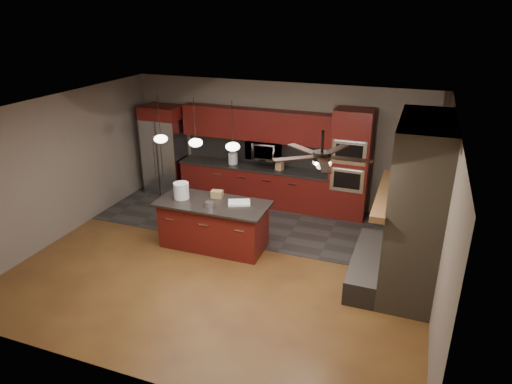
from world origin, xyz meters
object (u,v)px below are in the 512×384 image
at_px(kitchen_island, 214,224).
at_px(refrigerator, 165,150).
at_px(paint_can, 210,204).
at_px(paint_tray, 239,203).
at_px(microwave, 264,150).
at_px(counter_box, 280,166).
at_px(oven_tower, 350,165).
at_px(cardboard_box, 217,194).
at_px(counter_bucket, 233,159).
at_px(white_bucket, 181,191).

bearing_deg(kitchen_island, refrigerator, 136.30).
xyz_separation_m(paint_can, paint_tray, (0.44, 0.33, -0.03)).
xyz_separation_m(microwave, counter_box, (0.42, -0.10, -0.31)).
xyz_separation_m(refrigerator, kitchen_island, (2.31, -2.19, -0.61)).
relative_size(microwave, counter_box, 4.13).
height_order(oven_tower, refrigerator, oven_tower).
bearing_deg(cardboard_box, counter_bucket, 97.90).
bearing_deg(white_bucket, counter_bucket, 87.66).
distance_m(microwave, counter_box, 0.53).
bearing_deg(refrigerator, microwave, 3.00).
height_order(refrigerator, paint_tray, refrigerator).
bearing_deg(counter_bucket, white_bucket, -92.34).
relative_size(white_bucket, paint_tray, 0.78).
bearing_deg(counter_box, microwave, -177.98).
relative_size(white_bucket, counter_box, 1.76).
distance_m(oven_tower, refrigerator, 4.48).
bearing_deg(microwave, counter_box, -13.48).
distance_m(refrigerator, paint_tray, 3.48).
bearing_deg(white_bucket, microwave, 70.50).
relative_size(paint_tray, counter_box, 2.27).
bearing_deg(kitchen_island, counter_box, 74.55).
bearing_deg(paint_can, kitchen_island, 100.92).
height_order(refrigerator, cardboard_box, refrigerator).
bearing_deg(microwave, white_bucket, -109.50).
height_order(white_bucket, paint_can, white_bucket).
bearing_deg(microwave, paint_can, -93.30).
height_order(white_bucket, cardboard_box, white_bucket).
bearing_deg(counter_bucket, kitchen_island, -76.43).
height_order(microwave, paint_tray, microwave).
height_order(oven_tower, counter_box, oven_tower).
xyz_separation_m(refrigerator, paint_can, (2.35, -2.40, -0.10)).
distance_m(microwave, paint_tray, 2.25).
bearing_deg(oven_tower, microwave, 178.34).
bearing_deg(kitchen_island, paint_tray, 13.85).
xyz_separation_m(kitchen_island, counter_box, (0.60, 2.22, 0.52)).
relative_size(oven_tower, refrigerator, 1.11).
distance_m(paint_tray, cardboard_box, 0.53).
distance_m(oven_tower, paint_can, 3.27).
bearing_deg(paint_can, oven_tower, 49.43).
bearing_deg(cardboard_box, refrigerator, 133.15).
xyz_separation_m(paint_can, counter_box, (0.56, 2.43, 0.02)).
distance_m(cardboard_box, counter_box, 2.07).
bearing_deg(kitchen_island, paint_can, -79.33).
distance_m(oven_tower, cardboard_box, 2.98).
xyz_separation_m(oven_tower, paint_tray, (-1.68, -2.14, -0.25)).
bearing_deg(cardboard_box, white_bucket, -162.58).
relative_size(microwave, cardboard_box, 3.44).
bearing_deg(cardboard_box, paint_can, -88.20).
relative_size(paint_can, paint_tray, 0.39).
xyz_separation_m(kitchen_island, paint_can, (0.04, -0.21, 0.51)).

